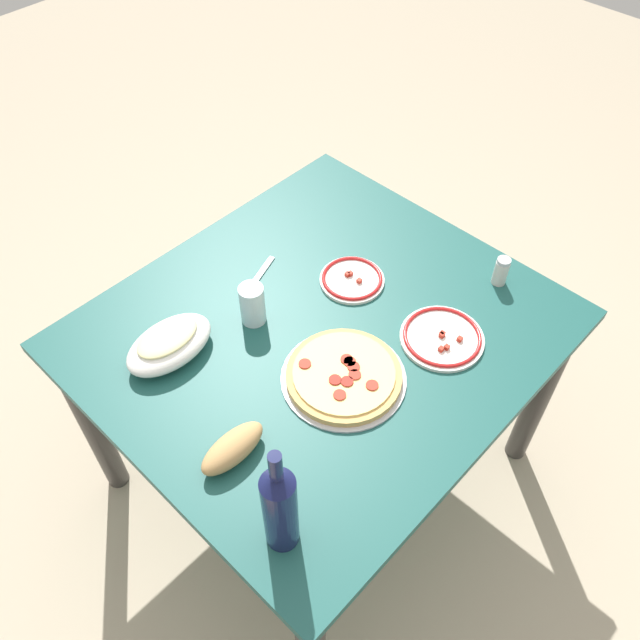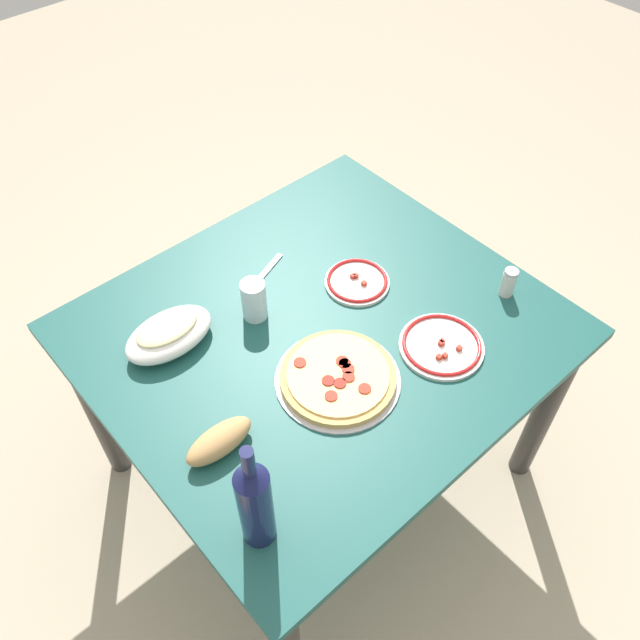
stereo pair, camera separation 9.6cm
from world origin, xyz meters
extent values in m
plane|color=tan|center=(0.00, 0.00, 0.00)|extent=(8.00, 8.00, 0.00)
cube|color=#194C47|center=(0.00, 0.00, 0.73)|extent=(1.15, 1.05, 0.03)
cylinder|color=#33302D|center=(-0.52, -0.46, 0.36)|extent=(0.07, 0.07, 0.71)
cylinder|color=#33302D|center=(0.52, -0.46, 0.36)|extent=(0.07, 0.07, 0.71)
cylinder|color=#33302D|center=(-0.52, 0.46, 0.36)|extent=(0.07, 0.07, 0.71)
cylinder|color=#B7B7BC|center=(0.08, 0.16, 0.75)|extent=(0.31, 0.31, 0.01)
cylinder|color=tan|center=(0.08, 0.16, 0.76)|extent=(0.29, 0.29, 0.02)
cylinder|color=#EACC75|center=(0.08, 0.16, 0.77)|extent=(0.25, 0.25, 0.01)
cylinder|color=#B22D1E|center=(0.13, 0.07, 0.78)|extent=(0.03, 0.03, 0.00)
cylinder|color=maroon|center=(0.11, 0.16, 0.78)|extent=(0.03, 0.03, 0.00)
cylinder|color=#B22D1E|center=(0.07, 0.18, 0.78)|extent=(0.03, 0.03, 0.00)
cylinder|color=#B22D1E|center=(0.05, 0.17, 0.78)|extent=(0.03, 0.03, 0.00)
cylinder|color=#B22D1E|center=(0.06, 0.23, 0.78)|extent=(0.03, 0.03, 0.00)
cylinder|color=#B22D1E|center=(0.05, 0.14, 0.78)|extent=(0.03, 0.03, 0.00)
cylinder|color=#B22D1E|center=(0.05, 0.15, 0.78)|extent=(0.03, 0.03, 0.00)
cylinder|color=maroon|center=(0.10, 0.18, 0.78)|extent=(0.03, 0.03, 0.00)
cylinder|color=#B22D1E|center=(0.14, 0.20, 0.78)|extent=(0.03, 0.03, 0.00)
ellipsoid|color=white|center=(0.32, -0.22, 0.78)|extent=(0.24, 0.15, 0.07)
ellipsoid|color=#AD2819|center=(0.32, -0.22, 0.79)|extent=(0.20, 0.12, 0.03)
ellipsoid|color=beige|center=(0.32, -0.22, 0.81)|extent=(0.17, 0.11, 0.02)
cylinder|color=#141942|center=(0.46, 0.34, 0.86)|extent=(0.07, 0.07, 0.23)
cone|color=#141942|center=(0.46, 0.34, 0.99)|extent=(0.07, 0.07, 0.03)
cylinder|color=#141942|center=(0.46, 0.34, 1.04)|extent=(0.03, 0.03, 0.07)
cylinder|color=silver|center=(0.10, -0.15, 0.80)|extent=(0.07, 0.07, 0.12)
cylinder|color=white|center=(-0.19, 0.26, 0.75)|extent=(0.22, 0.22, 0.01)
torus|color=red|center=(-0.19, 0.26, 0.76)|extent=(0.20, 0.20, 0.01)
cube|color=#AD2819|center=(-0.16, 0.29, 0.76)|extent=(0.01, 0.01, 0.01)
cube|color=#AD2819|center=(-0.19, 0.26, 0.76)|extent=(0.01, 0.01, 0.01)
cube|color=#AD2819|center=(-0.15, 0.28, 0.76)|extent=(0.01, 0.01, 0.01)
cube|color=#AD2819|center=(-0.19, 0.25, 0.76)|extent=(0.01, 0.01, 0.01)
cube|color=#AD2819|center=(-0.21, 0.30, 0.76)|extent=(0.01, 0.01, 0.01)
cylinder|color=white|center=(-0.18, -0.05, 0.75)|extent=(0.18, 0.18, 0.01)
torus|color=red|center=(-0.18, -0.05, 0.76)|extent=(0.17, 0.17, 0.01)
cube|color=#AD2819|center=(-0.18, -0.07, 0.76)|extent=(0.01, 0.01, 0.01)
cube|color=#AD2819|center=(-0.19, -0.07, 0.76)|extent=(0.01, 0.01, 0.01)
cube|color=#AD2819|center=(-0.19, -0.03, 0.76)|extent=(0.01, 0.01, 0.01)
ellipsoid|color=tan|center=(0.41, 0.12, 0.78)|extent=(0.17, 0.07, 0.06)
cylinder|color=silver|center=(-0.47, 0.25, 0.78)|extent=(0.04, 0.04, 0.07)
cylinder|color=#B7B7BC|center=(-0.47, 0.25, 0.82)|extent=(0.04, 0.04, 0.01)
cube|color=#B7B7BC|center=(-0.02, -0.26, 0.75)|extent=(0.17, 0.07, 0.00)
camera|label=1|loc=(0.81, 0.77, 2.07)|focal=36.86mm
camera|label=2|loc=(0.74, 0.84, 2.07)|focal=36.86mm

